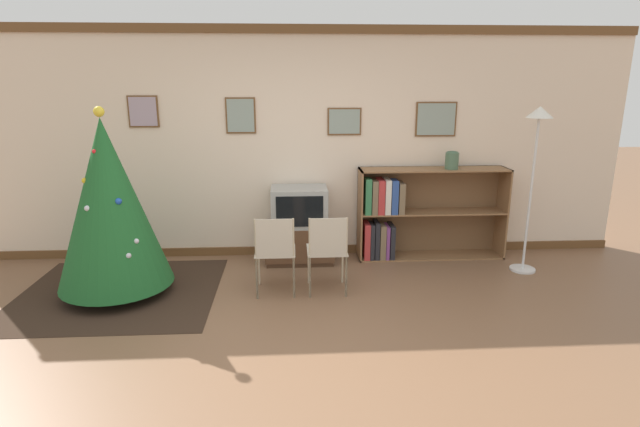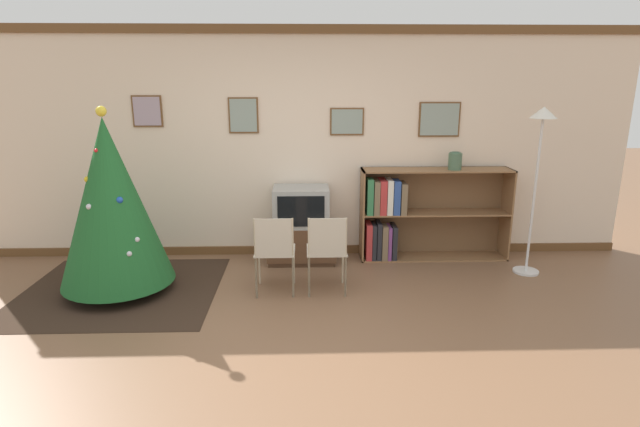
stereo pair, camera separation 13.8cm
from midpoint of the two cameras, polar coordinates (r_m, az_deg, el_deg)
ground_plane at (r=4.15m, az=-2.38°, el=-15.39°), size 24.00×24.00×0.00m
wall_back at (r=6.00m, az=-2.28°, el=7.86°), size 8.04×0.11×2.70m
area_rug at (r=5.56m, az=-21.12°, el=-8.18°), size 1.97×1.81×0.01m
christmas_tree at (r=5.28m, az=-22.06°, el=1.14°), size 1.10×1.10×1.86m
tv_console at (r=5.94m, az=-1.46°, el=-3.36°), size 0.80×0.48×0.45m
television at (r=5.81m, az=-1.49°, el=0.81°), size 0.65×0.47×0.45m
folding_chair_left at (r=4.96m, az=-4.43°, el=-4.15°), size 0.40×0.40×0.82m
folding_chair_right at (r=4.96m, az=1.60°, el=-4.10°), size 0.40×0.40×0.82m
bookshelf at (r=6.06m, az=10.63°, el=-0.18°), size 1.76×0.36×1.09m
vase at (r=6.02m, az=15.82°, el=5.84°), size 0.16×0.16×0.21m
standing_lamp at (r=5.82m, az=24.45°, el=6.86°), size 0.28×0.28×1.83m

